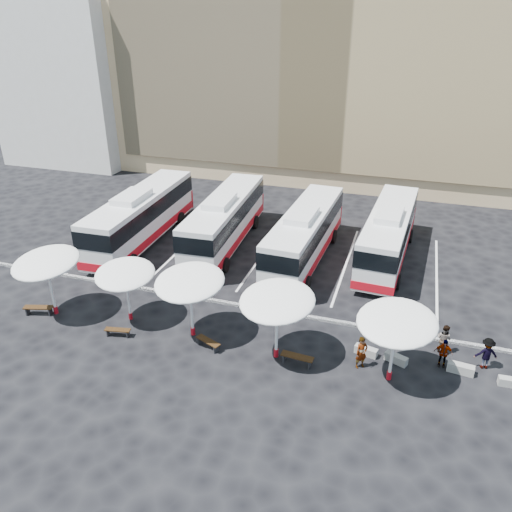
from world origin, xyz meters
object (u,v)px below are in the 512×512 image
(sunshade_1, at_px, (125,274))
(sunshade_3, at_px, (277,301))
(bus_3, at_px, (388,233))
(wood_bench_2, at_px, (208,342))
(sunshade_4, at_px, (397,322))
(conc_bench_0, at_px, (366,351))
(passenger_1, at_px, (444,339))
(passenger_3, at_px, (486,353))
(passenger_2, at_px, (443,353))
(wood_bench_3, at_px, (297,358))
(bus_0, at_px, (141,215))
(conc_bench_2, at_px, (461,369))
(passenger_0, at_px, (362,353))
(wood_bench_0, at_px, (38,309))
(conc_bench_3, at_px, (511,382))
(wood_bench_1, at_px, (118,331))
(sunshade_2, at_px, (190,282))
(conc_bench_1, at_px, (396,359))
(sunshade_0, at_px, (46,263))
(bus_1, at_px, (225,219))
(bus_2, at_px, (305,234))

(sunshade_1, distance_m, sunshade_3, 8.88)
(bus_3, distance_m, wood_bench_2, 15.75)
(sunshade_4, bearing_deg, conc_bench_0, 128.62)
(sunshade_1, relative_size, sunshade_3, 0.90)
(conc_bench_0, relative_size, passenger_1, 0.71)
(wood_bench_2, xyz_separation_m, passenger_1, (11.63, 3.33, 0.46))
(sunshade_4, distance_m, passenger_3, 5.50)
(passenger_1, bearing_deg, passenger_2, 120.20)
(wood_bench_3, distance_m, conc_bench_0, 3.68)
(wood_bench_3, xyz_separation_m, passenger_3, (8.83, 2.57, 0.46))
(bus_0, bearing_deg, conc_bench_2, -23.96)
(conc_bench_0, bearing_deg, conc_bench_2, -0.48)
(conc_bench_0, bearing_deg, bus_3, 89.82)
(bus_3, xyz_separation_m, passenger_2, (3.63, -11.32, -1.24))
(passenger_0, bearing_deg, passenger_1, -5.28)
(wood_bench_0, distance_m, conc_bench_3, 25.29)
(passenger_1, bearing_deg, wood_bench_1, 46.12)
(sunshade_2, bearing_deg, conc_bench_1, 4.90)
(wood_bench_3, xyz_separation_m, conc_bench_0, (3.18, 1.84, -0.17))
(passenger_0, height_order, passenger_1, passenger_0)
(bus_0, height_order, sunshade_1, bus_0)
(sunshade_3, bearing_deg, sunshade_0, -179.91)
(conc_bench_3, bearing_deg, conc_bench_1, 178.26)
(bus_1, xyz_separation_m, sunshade_0, (-6.01, -11.90, 1.24))
(bus_2, height_order, conc_bench_2, bus_2)
(bus_3, height_order, sunshade_0, bus_3)
(bus_1, bearing_deg, sunshade_0, -119.80)
(sunshade_2, height_order, conc_bench_0, sunshade_2)
(sunshade_1, height_order, passenger_3, sunshade_1)
(wood_bench_3, distance_m, conc_bench_2, 7.93)
(bus_3, distance_m, wood_bench_0, 23.00)
(wood_bench_1, bearing_deg, bus_1, 84.02)
(conc_bench_3, relative_size, passenger_1, 0.69)
(sunshade_3, bearing_deg, passenger_0, 6.25)
(wood_bench_3, bearing_deg, conc_bench_1, 19.52)
(bus_1, bearing_deg, bus_3, 3.06)
(conc_bench_1, xyz_separation_m, passenger_3, (4.15, 0.91, 0.63))
(wood_bench_0, height_order, passenger_2, passenger_2)
(sunshade_1, height_order, wood_bench_0, sunshade_1)
(sunshade_2, height_order, wood_bench_2, sunshade_2)
(sunshade_4, relative_size, wood_bench_3, 2.79)
(wood_bench_3, height_order, passenger_2, passenger_2)
(bus_0, distance_m, passenger_3, 24.89)
(bus_0, height_order, passenger_1, bus_0)
(bus_1, distance_m, bus_3, 11.73)
(bus_0, distance_m, conc_bench_0, 20.03)
(sunshade_2, relative_size, sunshade_3, 0.90)
(sunshade_2, xyz_separation_m, conc_bench_2, (13.71, 1.06, -3.03))
(wood_bench_3, height_order, passenger_3, passenger_3)
(bus_2, xyz_separation_m, bus_3, (5.47, 1.99, -0.03))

